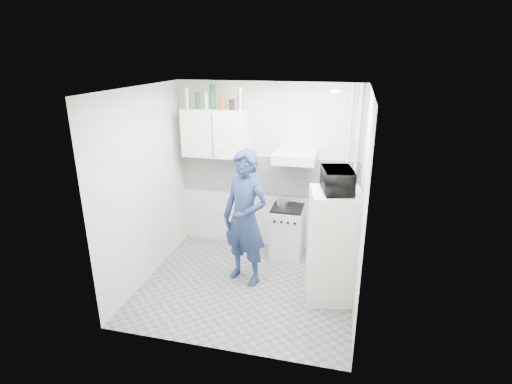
# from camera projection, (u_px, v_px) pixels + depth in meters

# --- Properties ---
(floor) EXTENTS (2.80, 2.80, 0.00)m
(floor) POSITION_uv_depth(u_px,v_px,m) (247.00, 286.00, 5.41)
(floor) COLOR slate
(floor) RESTS_ON ground
(ceiling) EXTENTS (2.80, 2.80, 0.00)m
(ceiling) POSITION_uv_depth(u_px,v_px,m) (246.00, 89.00, 4.54)
(ceiling) COLOR white
(ceiling) RESTS_ON wall_back
(wall_back) EXTENTS (2.80, 0.00, 2.80)m
(wall_back) POSITION_uv_depth(u_px,v_px,m) (268.00, 169.00, 6.12)
(wall_back) COLOR silver
(wall_back) RESTS_ON floor
(wall_left) EXTENTS (0.00, 2.60, 2.60)m
(wall_left) POSITION_uv_depth(u_px,v_px,m) (145.00, 187.00, 5.29)
(wall_left) COLOR silver
(wall_left) RESTS_ON floor
(wall_right) EXTENTS (0.00, 2.60, 2.60)m
(wall_right) POSITION_uv_depth(u_px,v_px,m) (362.00, 205.00, 4.66)
(wall_right) COLOR silver
(wall_right) RESTS_ON floor
(person) EXTENTS (0.78, 0.65, 1.84)m
(person) POSITION_uv_depth(u_px,v_px,m) (245.00, 218.00, 5.26)
(person) COLOR navy
(person) RESTS_ON floor
(stove) EXTENTS (0.48, 0.48, 0.77)m
(stove) POSITION_uv_depth(u_px,v_px,m) (287.00, 232.00, 6.11)
(stove) COLOR silver
(stove) RESTS_ON floor
(fridge) EXTENTS (0.70, 0.70, 1.43)m
(fridge) POSITION_uv_depth(u_px,v_px,m) (333.00, 246.00, 4.96)
(fridge) COLOR white
(fridge) RESTS_ON floor
(stove_top) EXTENTS (0.46, 0.46, 0.03)m
(stove_top) POSITION_uv_depth(u_px,v_px,m) (288.00, 208.00, 5.98)
(stove_top) COLOR black
(stove_top) RESTS_ON stove
(saucepan) EXTENTS (0.17, 0.17, 0.10)m
(saucepan) POSITION_uv_depth(u_px,v_px,m) (283.00, 203.00, 6.01)
(saucepan) COLOR silver
(saucepan) RESTS_ON stove_top
(microwave) EXTENTS (0.57, 0.45, 0.28)m
(microwave) POSITION_uv_depth(u_px,v_px,m) (338.00, 180.00, 4.67)
(microwave) COLOR black
(microwave) RESTS_ON fridge
(bottle_a) EXTENTS (0.07, 0.07, 0.30)m
(bottle_a) POSITION_uv_depth(u_px,v_px,m) (187.00, 98.00, 5.88)
(bottle_a) COLOR silver
(bottle_a) RESTS_ON upper_cabinet
(bottle_b) EXTENTS (0.06, 0.06, 0.25)m
(bottle_b) POSITION_uv_depth(u_px,v_px,m) (198.00, 100.00, 5.85)
(bottle_b) COLOR #144C1E
(bottle_b) RESTS_ON upper_cabinet
(bottle_c) EXTENTS (0.06, 0.06, 0.25)m
(bottle_c) POSITION_uv_depth(u_px,v_px,m) (206.00, 100.00, 5.82)
(bottle_c) COLOR #B2B7BC
(bottle_c) RESTS_ON upper_cabinet
(bottle_d) EXTENTS (0.08, 0.08, 0.35)m
(bottle_d) POSITION_uv_depth(u_px,v_px,m) (213.00, 97.00, 5.78)
(bottle_d) COLOR #144C1E
(bottle_d) RESTS_ON upper_cabinet
(canister_a) EXTENTS (0.08, 0.08, 0.20)m
(canister_a) POSITION_uv_depth(u_px,v_px,m) (223.00, 102.00, 5.77)
(canister_a) COLOR brown
(canister_a) RESTS_ON upper_cabinet
(canister_b) EXTENTS (0.08, 0.08, 0.15)m
(canister_b) POSITION_uv_depth(u_px,v_px,m) (232.00, 105.00, 5.75)
(canister_b) COLOR black
(canister_b) RESTS_ON upper_cabinet
(bottle_e) EXTENTS (0.08, 0.08, 0.31)m
(bottle_e) POSITION_uv_depth(u_px,v_px,m) (240.00, 99.00, 5.69)
(bottle_e) COLOR silver
(bottle_e) RESTS_ON upper_cabinet
(upper_cabinet) EXTENTS (1.00, 0.35, 0.70)m
(upper_cabinet) POSITION_uv_depth(u_px,v_px,m) (216.00, 133.00, 5.94)
(upper_cabinet) COLOR white
(upper_cabinet) RESTS_ON wall_back
(range_hood) EXTENTS (0.60, 0.50, 0.14)m
(range_hood) POSITION_uv_depth(u_px,v_px,m) (295.00, 157.00, 5.70)
(range_hood) COLOR silver
(range_hood) RESTS_ON wall_back
(backsplash) EXTENTS (2.74, 0.03, 0.60)m
(backsplash) POSITION_uv_depth(u_px,v_px,m) (267.00, 175.00, 6.14)
(backsplash) COLOR white
(backsplash) RESTS_ON wall_back
(pipe_a) EXTENTS (0.05, 0.05, 2.60)m
(pipe_a) POSITION_uv_depth(u_px,v_px,m) (354.00, 176.00, 5.75)
(pipe_a) COLOR silver
(pipe_a) RESTS_ON floor
(pipe_b) EXTENTS (0.04, 0.04, 2.60)m
(pipe_b) POSITION_uv_depth(u_px,v_px,m) (346.00, 176.00, 5.78)
(pipe_b) COLOR silver
(pipe_b) RESTS_ON floor
(ceiling_spot_fixture) EXTENTS (0.10, 0.10, 0.02)m
(ceiling_spot_fixture) POSITION_uv_depth(u_px,v_px,m) (335.00, 92.00, 4.51)
(ceiling_spot_fixture) COLOR white
(ceiling_spot_fixture) RESTS_ON ceiling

